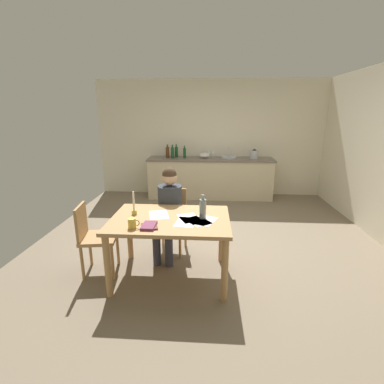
% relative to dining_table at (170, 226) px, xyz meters
% --- Properties ---
extents(ground_plane, '(5.20, 5.20, 0.04)m').
position_rel_dining_table_xyz_m(ground_plane, '(0.44, 1.06, -0.66)').
color(ground_plane, '#7A6B56').
extents(wall_back, '(5.20, 0.12, 2.60)m').
position_rel_dining_table_xyz_m(wall_back, '(0.44, 3.66, 0.66)').
color(wall_back, silver).
rests_on(wall_back, ground).
extents(kitchen_counter, '(2.78, 0.64, 0.90)m').
position_rel_dining_table_xyz_m(kitchen_counter, '(0.44, 3.30, -0.19)').
color(kitchen_counter, beige).
rests_on(kitchen_counter, ground).
extents(dining_table, '(1.32, 0.93, 0.74)m').
position_rel_dining_table_xyz_m(dining_table, '(0.00, 0.00, 0.00)').
color(dining_table, tan).
rests_on(dining_table, ground).
extents(chair_at_table, '(0.45, 0.45, 0.87)m').
position_rel_dining_table_xyz_m(chair_at_table, '(-0.08, 0.71, -0.16)').
color(chair_at_table, tan).
rests_on(chair_at_table, ground).
extents(person_seated, '(0.37, 0.62, 1.19)m').
position_rel_dining_table_xyz_m(person_seated, '(-0.10, 0.56, 0.04)').
color(person_seated, '#333842').
rests_on(person_seated, ground).
extents(chair_side_empty, '(0.45, 0.45, 0.86)m').
position_rel_dining_table_xyz_m(chair_side_empty, '(-0.92, 0.04, -0.16)').
color(chair_side_empty, tan).
rests_on(chair_side_empty, ground).
extents(coffee_mug, '(0.12, 0.08, 0.10)m').
position_rel_dining_table_xyz_m(coffee_mug, '(-0.34, -0.30, 0.15)').
color(coffee_mug, '#F2CC4C').
rests_on(coffee_mug, dining_table).
extents(candlestick, '(0.06, 0.06, 0.27)m').
position_rel_dining_table_xyz_m(candlestick, '(-0.43, 0.09, 0.18)').
color(candlestick, gold).
rests_on(candlestick, dining_table).
extents(book_magazine, '(0.14, 0.22, 0.03)m').
position_rel_dining_table_xyz_m(book_magazine, '(-0.18, -0.27, 0.12)').
color(book_magazine, '#773555').
rests_on(book_magazine, dining_table).
extents(book_cookery, '(0.21, 0.22, 0.02)m').
position_rel_dining_table_xyz_m(book_cookery, '(-0.18, -0.27, 0.11)').
color(book_cookery, brown).
rests_on(book_cookery, dining_table).
extents(paper_letter, '(0.25, 0.32, 0.00)m').
position_rel_dining_table_xyz_m(paper_letter, '(0.19, -0.11, 0.10)').
color(paper_letter, white).
rests_on(paper_letter, dining_table).
extents(paper_bill, '(0.31, 0.35, 0.00)m').
position_rel_dining_table_xyz_m(paper_bill, '(0.39, -0.06, 0.10)').
color(paper_bill, white).
rests_on(paper_bill, dining_table).
extents(paper_envelope, '(0.28, 0.34, 0.00)m').
position_rel_dining_table_xyz_m(paper_envelope, '(-0.14, 0.09, 0.10)').
color(paper_envelope, white).
rests_on(paper_envelope, dining_table).
extents(paper_receipt, '(0.32, 0.36, 0.00)m').
position_rel_dining_table_xyz_m(paper_receipt, '(0.22, 0.01, 0.10)').
color(paper_receipt, white).
rests_on(paper_receipt, dining_table).
extents(paper_notice, '(0.35, 0.36, 0.00)m').
position_rel_dining_table_xyz_m(paper_notice, '(0.31, -0.08, 0.10)').
color(paper_notice, white).
rests_on(paper_notice, dining_table).
extents(wine_bottle_on_table, '(0.08, 0.08, 0.27)m').
position_rel_dining_table_xyz_m(wine_bottle_on_table, '(0.36, 0.02, 0.22)').
color(wine_bottle_on_table, '#8C999E').
rests_on(wine_bottle_on_table, dining_table).
extents(sink_unit, '(0.36, 0.36, 0.24)m').
position_rel_dining_table_xyz_m(sink_unit, '(0.85, 3.30, 0.28)').
color(sink_unit, '#B2B7BC').
rests_on(sink_unit, kitchen_counter).
extents(bottle_oil, '(0.08, 0.08, 0.29)m').
position_rel_dining_table_xyz_m(bottle_oil, '(-0.52, 3.29, 0.38)').
color(bottle_oil, '#593319').
rests_on(bottle_oil, kitchen_counter).
extents(bottle_vinegar, '(0.07, 0.07, 0.30)m').
position_rel_dining_table_xyz_m(bottle_vinegar, '(-0.40, 3.26, 0.38)').
color(bottle_vinegar, '#194C23').
rests_on(bottle_vinegar, kitchen_counter).
extents(bottle_wine_red, '(0.07, 0.07, 0.29)m').
position_rel_dining_table_xyz_m(bottle_wine_red, '(-0.33, 3.38, 0.38)').
color(bottle_wine_red, '#194C23').
rests_on(bottle_wine_red, kitchen_counter).
extents(bottle_sauce, '(0.06, 0.06, 0.27)m').
position_rel_dining_table_xyz_m(bottle_sauce, '(-0.13, 3.29, 0.37)').
color(bottle_sauce, '#194C23').
rests_on(bottle_sauce, kitchen_counter).
extents(mixing_bowl, '(0.23, 0.23, 0.10)m').
position_rel_dining_table_xyz_m(mixing_bowl, '(0.30, 3.34, 0.31)').
color(mixing_bowl, white).
rests_on(mixing_bowl, kitchen_counter).
extents(stovetop_kettle, '(0.18, 0.18, 0.22)m').
position_rel_dining_table_xyz_m(stovetop_kettle, '(1.40, 3.30, 0.36)').
color(stovetop_kettle, '#B7BABF').
rests_on(stovetop_kettle, kitchen_counter).
extents(wine_glass_near_sink, '(0.07, 0.07, 0.15)m').
position_rel_dining_table_xyz_m(wine_glass_near_sink, '(0.50, 3.45, 0.37)').
color(wine_glass_near_sink, silver).
rests_on(wine_glass_near_sink, kitchen_counter).
extents(wine_glass_by_kettle, '(0.07, 0.07, 0.15)m').
position_rel_dining_table_xyz_m(wine_glass_by_kettle, '(0.40, 3.45, 0.37)').
color(wine_glass_by_kettle, silver).
rests_on(wine_glass_by_kettle, kitchen_counter).
extents(wine_glass_back_left, '(0.07, 0.07, 0.15)m').
position_rel_dining_table_xyz_m(wine_glass_back_left, '(0.31, 3.45, 0.37)').
color(wine_glass_back_left, silver).
rests_on(wine_glass_back_left, kitchen_counter).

